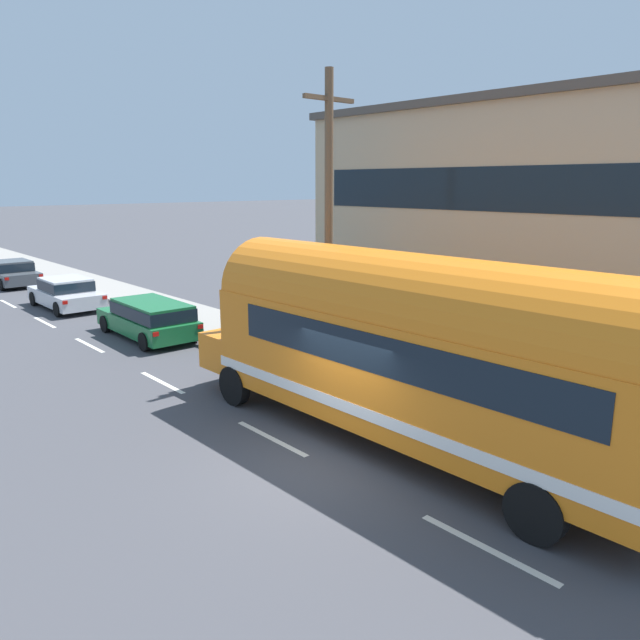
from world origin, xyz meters
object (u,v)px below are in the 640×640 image
car_lead (150,317)px  car_second (66,292)px  utility_pole (329,220)px  car_third (12,272)px  painted_bus (426,347)px

car_lead → car_second: bearing=92.7°
utility_pole → car_lead: (-2.28, 6.97, -3.63)m
car_lead → utility_pole: bearing=-71.9°
car_lead → car_second: size_ratio=1.06×
car_second → car_third: same height
utility_pole → car_third: (-2.61, 22.61, -3.69)m
car_lead → car_third: bearing=91.2°
car_lead → car_third: 15.65m
utility_pole → car_third: utility_pole is taller
utility_pole → car_third: size_ratio=1.90×
utility_pole → car_lead: utility_pole is taller
utility_pole → painted_bus: utility_pole is taller
car_lead → car_second: 7.40m
car_lead → car_second: same height
utility_pole → car_second: (-2.63, 14.36, -3.68)m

